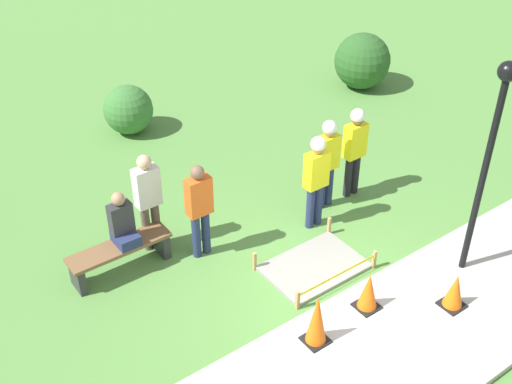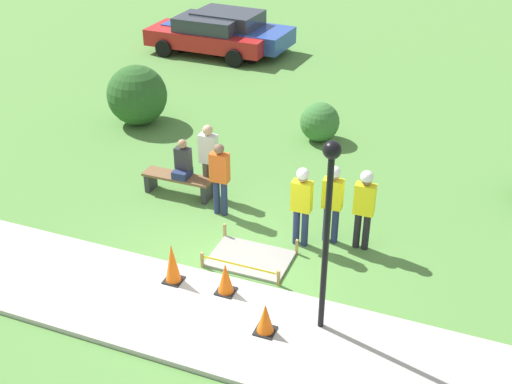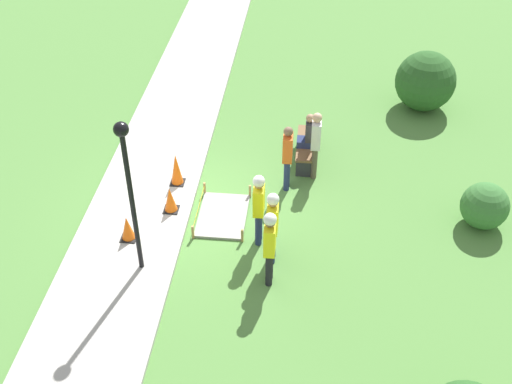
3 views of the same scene
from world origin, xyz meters
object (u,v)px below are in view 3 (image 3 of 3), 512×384
object	(u,v)px
person_seated_on_bench	(308,133)
worker_supervisor	(259,204)
traffic_cone_sidewalk_edge	(127,228)
park_bench	(305,147)
traffic_cone_near_patch	(176,169)
bystander_in_orange_shirt	(288,154)
traffic_cone_far_patch	(170,199)
worker_assistant	(270,243)
lamppost_near	(128,176)
worker_trainee	(273,222)
bystander_in_gray_shirt	(316,141)

from	to	relation	value
person_seated_on_bench	worker_supervisor	xyz separation A→B (m)	(3.09, -0.92, 0.19)
traffic_cone_sidewalk_edge	person_seated_on_bench	size ratio (longest dim) A/B	0.65
park_bench	person_seated_on_bench	distance (m)	0.52
traffic_cone_near_patch	bystander_in_orange_shirt	distance (m)	2.65
traffic_cone_sidewalk_edge	worker_supervisor	bearing A→B (deg)	96.05
traffic_cone_far_patch	worker_supervisor	world-z (taller)	worker_supervisor
traffic_cone_sidewalk_edge	traffic_cone_near_patch	bearing A→B (deg)	162.40
traffic_cone_near_patch	worker_assistant	size ratio (longest dim) A/B	0.46
worker_supervisor	traffic_cone_sidewalk_edge	bearing A→B (deg)	-83.95
person_seated_on_bench	lamppost_near	bearing A→B (deg)	-37.47
traffic_cone_near_patch	worker_assistant	distance (m)	3.86
traffic_cone_near_patch	lamppost_near	size ratio (longest dim) A/B	0.24
traffic_cone_near_patch	traffic_cone_far_patch	distance (m)	1.04
park_bench	worker_assistant	xyz separation A→B (m)	(4.39, -0.54, 0.70)
traffic_cone_sidewalk_edge	worker_trainee	xyz separation A→B (m)	(0.24, 3.11, 0.64)
bystander_in_gray_shirt	traffic_cone_far_patch	bearing A→B (deg)	-60.51
person_seated_on_bench	bystander_in_gray_shirt	world-z (taller)	bystander_in_gray_shirt
traffic_cone_near_patch	person_seated_on_bench	xyz separation A→B (m)	(-1.33, 3.05, 0.35)
person_seated_on_bench	worker_supervisor	size ratio (longest dim) A/B	0.51
worker_assistant	park_bench	bearing A→B (deg)	172.92
traffic_cone_near_patch	traffic_cone_sidewalk_edge	size ratio (longest dim) A/B	1.41
traffic_cone_near_patch	lamppost_near	distance (m)	3.45
bystander_in_gray_shirt	lamppost_near	size ratio (longest dim) A/B	0.51
person_seated_on_bench	worker_trainee	world-z (taller)	worker_trainee
person_seated_on_bench	worker_trainee	size ratio (longest dim) A/B	0.52
traffic_cone_sidewalk_edge	worker_supervisor	world-z (taller)	worker_supervisor
traffic_cone_near_patch	person_seated_on_bench	size ratio (longest dim) A/B	0.91
worker_supervisor	worker_trainee	world-z (taller)	worker_supervisor
worker_supervisor	traffic_cone_near_patch	bearing A→B (deg)	-129.66
bystander_in_orange_shirt	lamppost_near	distance (m)	4.39
lamppost_near	bystander_in_gray_shirt	bearing A→B (deg)	136.89
traffic_cone_near_patch	bystander_in_gray_shirt	distance (m)	3.37
worker_assistant	lamppost_near	bearing A→B (deg)	-91.30
traffic_cone_sidewalk_edge	lamppost_near	world-z (taller)	lamppost_near
lamppost_near	person_seated_on_bench	bearing A→B (deg)	142.53
traffic_cone_far_patch	traffic_cone_near_patch	bearing A→B (deg)	-176.72
person_seated_on_bench	bystander_in_gray_shirt	distance (m)	0.61
park_bench	worker_trainee	world-z (taller)	worker_trainee
person_seated_on_bench	worker_trainee	xyz separation A→B (m)	(3.62, -0.59, 0.18)
traffic_cone_near_patch	person_seated_on_bench	bearing A→B (deg)	113.52
traffic_cone_near_patch	person_seated_on_bench	distance (m)	3.34
traffic_cone_near_patch	worker_assistant	world-z (taller)	worker_assistant
park_bench	worker_assistant	distance (m)	4.48
bystander_in_gray_shirt	worker_trainee	bearing A→B (deg)	-14.30
worker_supervisor	lamppost_near	distance (m)	2.89
person_seated_on_bench	bystander_in_gray_shirt	xyz separation A→B (m)	(0.56, 0.19, 0.15)
traffic_cone_far_patch	worker_supervisor	distance (m)	2.29
traffic_cone_far_patch	worker_supervisor	xyz separation A→B (m)	(0.73, 2.07, 0.63)
person_seated_on_bench	traffic_cone_sidewalk_edge	bearing A→B (deg)	-47.55
traffic_cone_sidewalk_edge	park_bench	size ratio (longest dim) A/B	0.35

